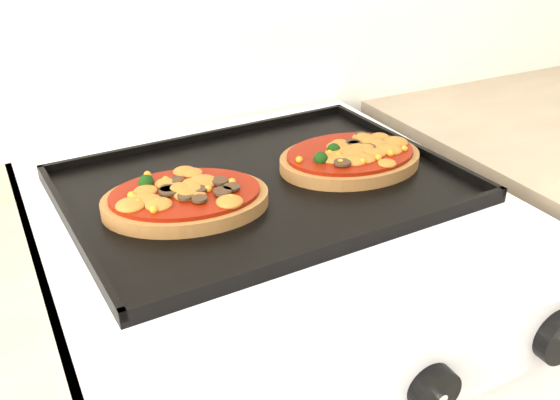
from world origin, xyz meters
TOP-DOWN VIEW (x-y plane):
  - control_panel at (-0.05, 1.39)m, footprint 0.60×0.02m
  - knob_center at (-0.03, 1.37)m, footprint 0.05×0.02m
  - knob_right at (0.13, 1.37)m, footprint 0.06×0.02m
  - baking_tray at (-0.04, 1.72)m, footprint 0.53×0.40m
  - pizza_left at (-0.16, 1.71)m, footprint 0.24×0.19m
  - pizza_right at (0.09, 1.72)m, footprint 0.22×0.17m

SIDE VIEW (x-z plane):
  - control_panel at x=-0.05m, z-range 0.81..0.90m
  - knob_center at x=-0.03m, z-range 0.83..0.88m
  - knob_right at x=0.13m, z-range 0.82..0.89m
  - baking_tray at x=-0.04m, z-range 0.91..0.93m
  - pizza_right at x=0.09m, z-range 0.92..0.95m
  - pizza_left at x=-0.16m, z-range 0.92..0.95m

